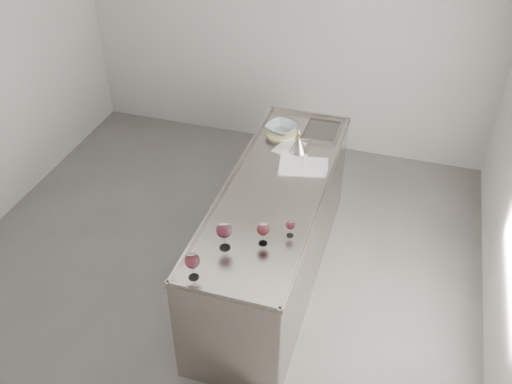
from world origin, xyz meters
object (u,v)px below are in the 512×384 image
(wine_glass_middle, at_px, (224,231))
(wine_glass_right, at_px, (263,230))
(notebook, at_px, (304,166))
(ceramic_bowl, at_px, (282,128))
(wine_funnel, at_px, (298,145))
(wine_glass_small, at_px, (290,226))
(wine_glass_left, at_px, (192,262))
(counter, at_px, (274,233))

(wine_glass_middle, relative_size, wine_glass_right, 1.22)
(notebook, xyz_separation_m, ceramic_bowl, (-0.31, 0.46, 0.05))
(wine_funnel, bearing_deg, wine_glass_middle, -98.26)
(notebook, height_order, wine_funnel, wine_funnel)
(wine_glass_small, bearing_deg, wine_glass_left, -130.47)
(ceramic_bowl, xyz_separation_m, wine_funnel, (0.21, -0.26, 0.02))
(wine_glass_small, height_order, ceramic_bowl, wine_glass_small)
(notebook, relative_size, wine_funnel, 1.97)
(wine_glass_small, xyz_separation_m, ceramic_bowl, (-0.42, 1.31, -0.04))
(wine_glass_middle, bearing_deg, wine_funnel, 81.74)
(wine_glass_left, bearing_deg, notebook, 74.94)
(wine_glass_right, bearing_deg, wine_glass_small, 40.21)
(ceramic_bowl, bearing_deg, wine_glass_small, -72.40)
(counter, relative_size, notebook, 5.49)
(wine_glass_middle, xyz_separation_m, ceramic_bowl, (-0.02, 1.56, -0.10))
(wine_funnel, bearing_deg, notebook, -64.71)
(wine_glass_left, bearing_deg, counter, 77.71)
(wine_glass_left, xyz_separation_m, notebook, (0.38, 1.42, -0.13))
(ceramic_bowl, relative_size, wine_funnel, 1.14)
(wine_glass_middle, relative_size, ceramic_bowl, 0.84)
(wine_glass_small, height_order, wine_funnel, wine_funnel)
(wine_glass_middle, xyz_separation_m, notebook, (0.29, 1.10, -0.15))
(wine_glass_small, xyz_separation_m, wine_funnel, (-0.20, 1.05, -0.02))
(wine_glass_small, relative_size, wine_funnel, 0.58)
(ceramic_bowl, distance_m, wine_funnel, 0.33)
(wine_glass_middle, bearing_deg, ceramic_bowl, 90.91)
(wine_glass_small, bearing_deg, ceramic_bowl, 107.60)
(wine_glass_middle, bearing_deg, wine_glass_left, -106.72)
(notebook, bearing_deg, wine_funnel, 104.50)
(wine_glass_left, distance_m, notebook, 1.48)
(wine_glass_left, distance_m, wine_glass_middle, 0.34)
(counter, bearing_deg, wine_glass_right, -81.60)
(wine_glass_middle, distance_m, ceramic_bowl, 1.56)
(wine_glass_middle, height_order, ceramic_bowl, wine_glass_middle)
(counter, bearing_deg, wine_glass_middle, -100.37)
(counter, xyz_separation_m, wine_glass_left, (-0.24, -1.08, 0.61))
(wine_glass_left, relative_size, notebook, 0.44)
(wine_glass_left, distance_m, wine_funnel, 1.65)
(wine_glass_middle, height_order, notebook, wine_glass_middle)
(notebook, xyz_separation_m, wine_funnel, (-0.10, 0.20, 0.06))
(counter, relative_size, wine_glass_middle, 11.31)
(counter, relative_size, wine_glass_right, 13.83)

